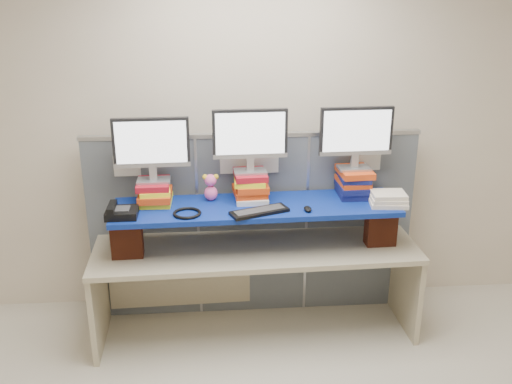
{
  "coord_description": "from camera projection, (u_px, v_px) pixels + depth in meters",
  "views": [
    {
      "loc": [
        -0.3,
        -2.4,
        2.62
      ],
      "look_at": [
        0.0,
        1.44,
        1.18
      ],
      "focal_mm": 40.0,
      "sensor_mm": 36.0,
      "label": 1
    }
  ],
  "objects": [
    {
      "name": "room",
      "position": [
        280.0,
        255.0,
        2.69
      ],
      "size": [
        5.0,
        4.0,
        2.8
      ],
      "color": "beige",
      "rests_on": "ground"
    },
    {
      "name": "cubicle_partition",
      "position": [
        252.0,
        225.0,
        4.58
      ],
      "size": [
        2.6,
        0.06,
        1.53
      ],
      "color": "#51575F",
      "rests_on": "ground"
    },
    {
      "name": "desk",
      "position": [
        256.0,
        265.0,
        4.33
      ],
      "size": [
        2.44,
        0.78,
        0.74
      ],
      "rotation": [
        0.0,
        0.0,
        0.03
      ],
      "color": "#B7AA8C",
      "rests_on": "ground"
    },
    {
      "name": "brick_pier_left",
      "position": [
        127.0,
        237.0,
        4.08
      ],
      "size": [
        0.23,
        0.13,
        0.3
      ],
      "primitive_type": "cube",
      "rotation": [
        0.0,
        0.0,
        0.03
      ],
      "color": "maroon",
      "rests_on": "desk"
    },
    {
      "name": "brick_pier_right",
      "position": [
        381.0,
        226.0,
        4.27
      ],
      "size": [
        0.23,
        0.13,
        0.3
      ],
      "primitive_type": "cube",
      "rotation": [
        0.0,
        0.0,
        0.03
      ],
      "color": "maroon",
      "rests_on": "desk"
    },
    {
      "name": "blue_board",
      "position": [
        256.0,
        207.0,
        4.16
      ],
      "size": [
        2.09,
        0.58,
        0.04
      ],
      "primitive_type": "cube",
      "rotation": [
        0.0,
        0.0,
        0.03
      ],
      "color": "navy",
      "rests_on": "brick_pier_left"
    },
    {
      "name": "book_stack_left",
      "position": [
        155.0,
        192.0,
        4.16
      ],
      "size": [
        0.25,
        0.3,
        0.17
      ],
      "color": "#FFFD22",
      "rests_on": "blue_board"
    },
    {
      "name": "book_stack_center",
      "position": [
        250.0,
        186.0,
        4.23
      ],
      "size": [
        0.26,
        0.31,
        0.21
      ],
      "color": "white",
      "rests_on": "blue_board"
    },
    {
      "name": "book_stack_right",
      "position": [
        353.0,
        182.0,
        4.3
      ],
      "size": [
        0.25,
        0.32,
        0.21
      ],
      "color": "#121852",
      "rests_on": "blue_board"
    },
    {
      "name": "monitor_left",
      "position": [
        151.0,
        146.0,
        4.04
      ],
      "size": [
        0.54,
        0.16,
        0.47
      ],
      "rotation": [
        0.0,
        0.0,
        0.03
      ],
      "color": "#98989D",
      "rests_on": "book_stack_left"
    },
    {
      "name": "monitor_center",
      "position": [
        250.0,
        137.0,
        4.09
      ],
      "size": [
        0.54,
        0.16,
        0.47
      ],
      "rotation": [
        0.0,
        0.0,
        0.03
      ],
      "color": "#98989D",
      "rests_on": "book_stack_center"
    },
    {
      "name": "monitor_right",
      "position": [
        356.0,
        134.0,
        4.17
      ],
      "size": [
        0.54,
        0.16,
        0.47
      ],
      "rotation": [
        0.0,
        0.0,
        0.03
      ],
      "color": "#98989D",
      "rests_on": "book_stack_right"
    },
    {
      "name": "keyboard",
      "position": [
        259.0,
        211.0,
        4.0
      ],
      "size": [
        0.44,
        0.28,
        0.03
      ],
      "rotation": [
        0.0,
        0.0,
        0.36
      ],
      "color": "black",
      "rests_on": "blue_board"
    },
    {
      "name": "mouse",
      "position": [
        308.0,
        209.0,
        4.04
      ],
      "size": [
        0.08,
        0.11,
        0.03
      ],
      "primitive_type": "ellipsoid",
      "rotation": [
        0.0,
        0.0,
        0.31
      ],
      "color": "black",
      "rests_on": "blue_board"
    },
    {
      "name": "desk_phone",
      "position": [
        121.0,
        212.0,
        3.94
      ],
      "size": [
        0.22,
        0.2,
        0.09
      ],
      "rotation": [
        0.0,
        0.0,
        0.01
      ],
      "color": "black",
      "rests_on": "blue_board"
    },
    {
      "name": "headset",
      "position": [
        187.0,
        213.0,
        3.98
      ],
      "size": [
        0.25,
        0.25,
        0.02
      ],
      "primitive_type": "torus",
      "rotation": [
        0.0,
        0.0,
        0.29
      ],
      "color": "black",
      "rests_on": "blue_board"
    },
    {
      "name": "plush_toy",
      "position": [
        211.0,
        187.0,
        4.2
      ],
      "size": [
        0.12,
        0.09,
        0.2
      ],
      "rotation": [
        0.0,
        0.0,
        0.1
      ],
      "color": "pink",
      "rests_on": "blue_board"
    },
    {
      "name": "binder_stack",
      "position": [
        388.0,
        199.0,
        4.14
      ],
      "size": [
        0.28,
        0.23,
        0.09
      ],
      "rotation": [
        0.0,
        0.0,
        -0.08
      ],
      "color": "#EEE2CB",
      "rests_on": "blue_board"
    }
  ]
}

